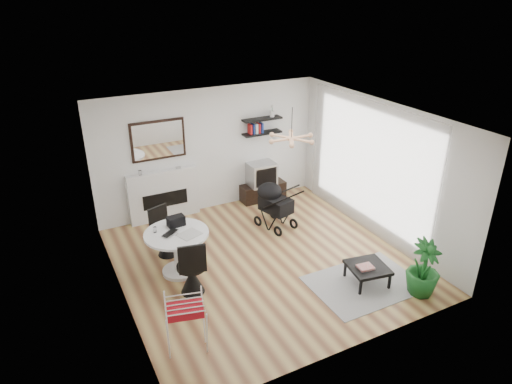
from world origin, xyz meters
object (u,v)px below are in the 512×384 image
fireplace (163,189)px  dining_table (177,246)px  drying_rack (186,326)px  potted_plant (424,268)px  tv_console (263,191)px  coffee_table (368,268)px  stroller (274,206)px  crt_tv (261,174)px

fireplace → dining_table: size_ratio=1.97×
drying_rack → potted_plant: bearing=6.5°
tv_console → potted_plant: potted_plant is taller
drying_rack → coffee_table: (3.22, 0.11, -0.13)m
dining_table → potted_plant: size_ratio=1.15×
fireplace → stroller: (1.91, -1.35, -0.24)m
dining_table → fireplace: bearing=79.4°
tv_console → drying_rack: 4.98m
tv_console → dining_table: size_ratio=0.97×
potted_plant → fireplace: bearing=123.5°
drying_rack → dining_table: bearing=89.3°
fireplace → coffee_table: size_ratio=2.99×
crt_tv → stroller: size_ratio=0.59×
fireplace → dining_table: 2.13m
tv_console → dining_table: bearing=-144.0°
crt_tv → drying_rack: 4.94m
stroller → dining_table: bearing=-178.2°
coffee_table → stroller: bearing=99.7°
drying_rack → coffee_table: bearing=16.1°
tv_console → dining_table: 3.36m
fireplace → crt_tv: 2.26m
fireplace → drying_rack: 4.04m
drying_rack → stroller: (2.79, 2.58, 0.02)m
tv_console → potted_plant: size_ratio=1.11×
stroller → potted_plant: bearing=-87.5°
tv_console → potted_plant: bearing=-81.8°
fireplace → drying_rack: fireplace is taller
crt_tv → dining_table: (-2.65, -1.96, -0.13)m
tv_console → crt_tv: size_ratio=1.74×
fireplace → tv_console: fireplace is taller
tv_console → dining_table: (-2.70, -1.97, 0.33)m
coffee_table → potted_plant: (0.60, -0.62, 0.18)m
tv_console → crt_tv: (-0.06, -0.00, 0.46)m
dining_table → tv_console: bearing=36.0°
potted_plant → drying_rack: bearing=172.4°
coffee_table → potted_plant: size_ratio=0.75×
crt_tv → potted_plant: 4.38m
crt_tv → dining_table: bearing=-143.4°
dining_table → stroller: 2.42m
tv_console → drying_rack: bearing=-129.9°
tv_console → coffee_table: (0.02, -3.70, 0.10)m
stroller → tv_console: bearing=56.1°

